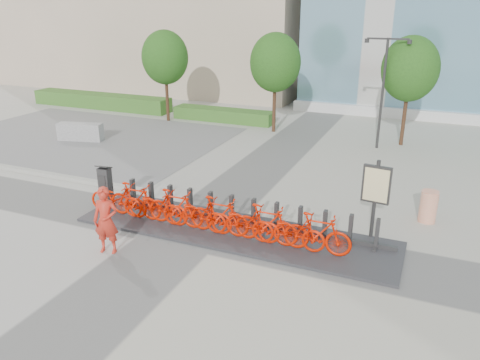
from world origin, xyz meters
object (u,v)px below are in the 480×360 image
at_px(map_sign, 376,188).
at_px(worker_red, 106,220).
at_px(kiosk, 106,186).
at_px(bike_0, 116,199).
at_px(jersey_barrier, 80,132).
at_px(construction_barrel, 428,206).

bearing_deg(map_sign, worker_red, -144.42).
bearing_deg(kiosk, worker_red, -58.45).
xyz_separation_m(bike_0, jersey_barrier, (-7.17, 6.66, -0.15)).
relative_size(bike_0, worker_red, 1.02).
xyz_separation_m(construction_barrel, map_sign, (-1.43, -1.86, 1.07)).
relative_size(bike_0, map_sign, 0.81).
relative_size(kiosk, map_sign, 0.60).
relative_size(worker_red, construction_barrel, 1.86).
bearing_deg(map_sign, construction_barrel, 59.32).
bearing_deg(jersey_barrier, map_sign, -33.39).
bearing_deg(worker_red, kiosk, 113.51).
bearing_deg(construction_barrel, jersey_barrier, 168.65).
bearing_deg(worker_red, bike_0, 106.29).
bearing_deg(kiosk, jersey_barrier, 129.02).
relative_size(jersey_barrier, map_sign, 0.94).
xyz_separation_m(jersey_barrier, map_sign, (14.87, -5.13, 1.14)).
distance_m(bike_0, kiosk, 0.84).
distance_m(bike_0, construction_barrel, 9.74).
xyz_separation_m(bike_0, worker_red, (1.23, -2.03, 0.35)).
bearing_deg(jersey_barrier, bike_0, -57.22).
bearing_deg(bike_0, kiosk, 59.80).
xyz_separation_m(kiosk, construction_barrel, (9.84, 2.97, -0.26)).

